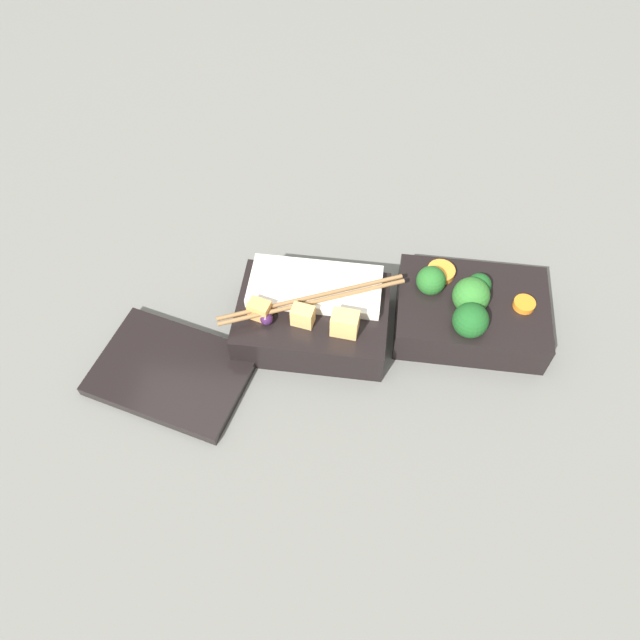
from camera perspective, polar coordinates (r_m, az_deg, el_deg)
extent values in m
plane|color=slate|center=(0.75, 6.28, -0.83)|extent=(3.00, 3.00, 0.00)
cube|color=black|center=(0.75, 13.57, 0.63)|extent=(0.17, 0.12, 0.05)
sphere|color=#2D7028|center=(0.72, 13.65, 2.18)|extent=(0.04, 0.04, 0.04)
sphere|color=#236023|center=(0.73, 10.11, 3.57)|extent=(0.03, 0.03, 0.03)
sphere|color=#19511E|center=(0.70, 13.60, -0.02)|extent=(0.04, 0.04, 0.04)
sphere|color=#19511E|center=(0.74, 14.35, 3.12)|extent=(0.03, 0.03, 0.03)
cylinder|color=orange|center=(0.75, 11.00, 4.33)|extent=(0.05, 0.05, 0.01)
cylinder|color=orange|center=(0.74, 18.16, 1.38)|extent=(0.03, 0.03, 0.01)
cube|color=black|center=(0.73, -0.68, 0.10)|extent=(0.17, 0.12, 0.05)
cube|color=silver|center=(0.72, -0.44, 3.11)|extent=(0.15, 0.07, 0.01)
cube|color=#EAB266|center=(0.68, 2.28, -0.32)|extent=(0.03, 0.02, 0.03)
cube|color=#EAB266|center=(0.69, -1.59, 0.39)|extent=(0.03, 0.02, 0.02)
cube|color=#F4A356|center=(0.69, -5.55, 0.93)|extent=(0.03, 0.02, 0.02)
sphere|color=#381942|center=(0.69, -4.91, 0.12)|extent=(0.01, 0.01, 0.01)
cylinder|color=olive|center=(0.70, -0.79, 2.11)|extent=(0.20, 0.09, 0.01)
cylinder|color=olive|center=(0.69, -0.64, 1.66)|extent=(0.20, 0.09, 0.01)
cube|color=black|center=(0.73, -13.39, -4.68)|extent=(0.19, 0.16, 0.01)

